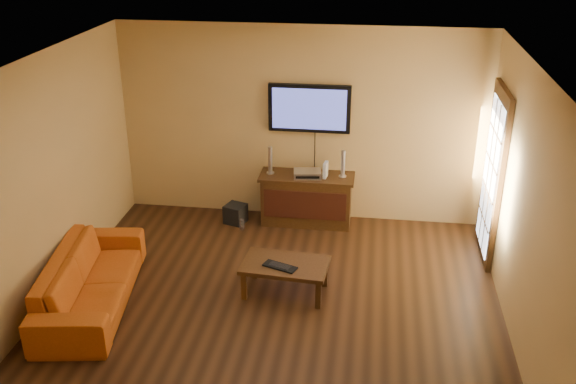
% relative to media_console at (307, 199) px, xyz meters
% --- Properties ---
extents(ground_plane, '(5.00, 5.00, 0.00)m').
position_rel_media_console_xyz_m(ground_plane, '(-0.12, -2.25, -0.36)').
color(ground_plane, black).
rests_on(ground_plane, ground).
extents(room_walls, '(5.00, 5.00, 5.00)m').
position_rel_media_console_xyz_m(room_walls, '(-0.12, -1.62, 1.33)').
color(room_walls, tan).
rests_on(room_walls, ground).
extents(french_door, '(0.07, 1.02, 2.22)m').
position_rel_media_console_xyz_m(french_door, '(2.34, -0.55, 0.69)').
color(french_door, black).
rests_on(french_door, ground).
extents(media_console, '(1.29, 0.49, 0.71)m').
position_rel_media_console_xyz_m(media_console, '(0.00, 0.00, 0.00)').
color(media_console, black).
rests_on(media_console, ground).
extents(television, '(1.11, 0.08, 0.65)m').
position_rel_media_console_xyz_m(television, '(-0.00, 0.21, 1.24)').
color(television, black).
rests_on(television, ground).
extents(coffee_table, '(1.01, 0.65, 0.38)m').
position_rel_media_console_xyz_m(coffee_table, '(-0.04, -1.82, -0.03)').
color(coffee_table, black).
rests_on(coffee_table, ground).
extents(sofa, '(0.91, 2.13, 0.81)m').
position_rel_media_console_xyz_m(sofa, '(-2.14, -2.33, 0.05)').
color(sofa, '#B85214').
rests_on(sofa, ground).
extents(speaker_left, '(0.11, 0.11, 0.39)m').
position_rel_media_console_xyz_m(speaker_left, '(-0.51, 0.02, 0.53)').
color(speaker_left, silver).
rests_on(speaker_left, media_console).
extents(speaker_right, '(0.10, 0.10, 0.38)m').
position_rel_media_console_xyz_m(speaker_right, '(0.48, 0.03, 0.52)').
color(speaker_right, silver).
rests_on(speaker_right, media_console).
extents(av_receiver, '(0.40, 0.31, 0.08)m').
position_rel_media_console_xyz_m(av_receiver, '(0.01, -0.03, 0.39)').
color(av_receiver, silver).
rests_on(av_receiver, media_console).
extents(game_console, '(0.06, 0.16, 0.21)m').
position_rel_media_console_xyz_m(game_console, '(0.25, -0.02, 0.46)').
color(game_console, white).
rests_on(game_console, media_console).
extents(subwoofer, '(0.33, 0.33, 0.26)m').
position_rel_media_console_xyz_m(subwoofer, '(-0.99, -0.14, -0.23)').
color(subwoofer, black).
rests_on(subwoofer, ground).
extents(bottle, '(0.06, 0.06, 0.18)m').
position_rel_media_console_xyz_m(bottle, '(-0.85, -0.36, -0.27)').
color(bottle, white).
rests_on(bottle, ground).
extents(keyboard, '(0.41, 0.27, 0.02)m').
position_rel_media_console_xyz_m(keyboard, '(-0.09, -1.91, 0.04)').
color(keyboard, black).
rests_on(keyboard, coffee_table).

